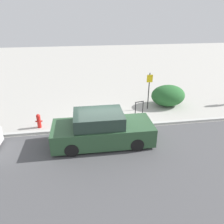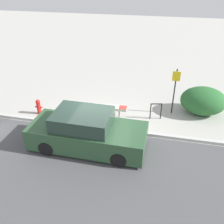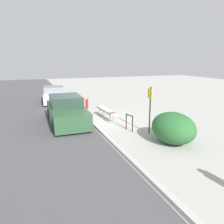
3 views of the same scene
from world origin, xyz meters
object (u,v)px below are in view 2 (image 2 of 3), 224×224
(bench, at_px, (102,107))
(bike_rack, at_px, (156,109))
(parked_car_near, at_px, (87,132))
(sign_post, at_px, (175,88))
(fire_hydrant, at_px, (39,106))

(bench, distance_m, bike_rack, 2.53)
(parked_car_near, bearing_deg, bike_rack, 48.00)
(bike_rack, distance_m, sign_post, 1.36)
(bike_rack, bearing_deg, parked_car_near, -132.65)
(sign_post, height_order, parked_car_near, sign_post)
(fire_hydrant, bearing_deg, bench, 7.14)
(sign_post, bearing_deg, parked_car_near, -133.53)
(bench, xyz_separation_m, bike_rack, (2.50, 0.36, -0.03))
(sign_post, distance_m, parked_car_near, 4.80)
(bench, height_order, bike_rack, bike_rack)
(bike_rack, relative_size, sign_post, 0.36)
(fire_hydrant, relative_size, parked_car_near, 0.17)
(bench, distance_m, parked_car_near, 2.38)
(sign_post, bearing_deg, bench, -161.77)
(bench, bearing_deg, parked_car_near, -93.18)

